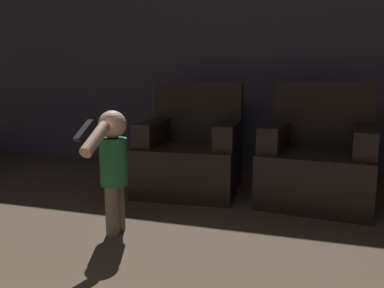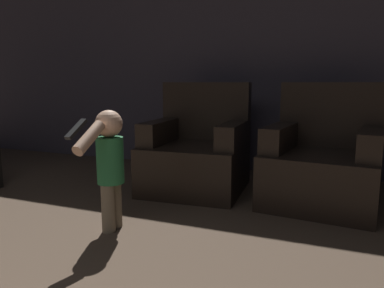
{
  "view_description": "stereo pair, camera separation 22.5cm",
  "coord_description": "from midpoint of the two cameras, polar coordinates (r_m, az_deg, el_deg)",
  "views": [
    {
      "loc": [
        0.91,
        0.43,
        0.95
      ],
      "look_at": [
        0.1,
        3.0,
        0.51
      ],
      "focal_mm": 35.0,
      "sensor_mm": 36.0,
      "label": 1
    },
    {
      "loc": [
        1.12,
        0.51,
        0.95
      ],
      "look_at": [
        0.1,
        3.0,
        0.51
      ],
      "focal_mm": 35.0,
      "sensor_mm": 36.0,
      "label": 2
    }
  ],
  "objects": [
    {
      "name": "person_toddler",
      "position": [
        2.41,
        -9.9,
        -2.51
      ],
      "size": [
        0.17,
        0.54,
        0.78
      ],
      "rotation": [
        0.0,
        0.0,
        1.67
      ],
      "color": "brown",
      "rests_on": "ground_plane"
    },
    {
      "name": "wall_back",
      "position": [
        4.17,
        8.25,
        14.01
      ],
      "size": [
        8.4,
        0.05,
        2.6
      ],
      "color": "#3D3842",
      "rests_on": "ground_plane"
    },
    {
      "name": "armchair_left",
      "position": [
        3.37,
        2.74,
        -1.42
      ],
      "size": [
        0.89,
        0.91,
        0.96
      ],
      "rotation": [
        0.0,
        0.0,
        0.07
      ],
      "color": "black",
      "rests_on": "ground_plane"
    },
    {
      "name": "armchair_right",
      "position": [
        3.18,
        21.33,
        -2.69
      ],
      "size": [
        0.91,
        0.93,
        0.96
      ],
      "rotation": [
        0.0,
        0.0,
        -0.1
      ],
      "color": "black",
      "rests_on": "ground_plane"
    }
  ]
}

